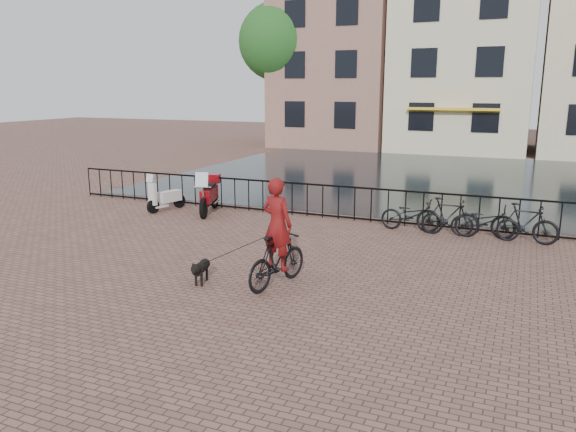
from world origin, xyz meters
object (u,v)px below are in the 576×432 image
at_px(cyclist, 277,239).
at_px(dog, 201,271).
at_px(motorcycle, 209,190).
at_px(scooter, 166,191).

height_order(cyclist, dog, cyclist).
bearing_deg(cyclist, motorcycle, -34.62).
relative_size(dog, motorcycle, 0.39).
xyz_separation_m(dog, scooter, (-4.67, 5.46, 0.37)).
xyz_separation_m(cyclist, motorcycle, (-4.68, 5.21, -0.24)).
relative_size(dog, scooter, 0.57).
height_order(motorcycle, scooter, motorcycle).
height_order(cyclist, scooter, cyclist).
bearing_deg(scooter, cyclist, -24.15).
distance_m(motorcycle, scooter, 1.48).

